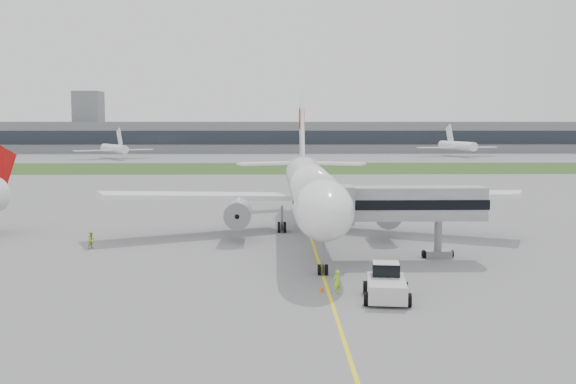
{
  "coord_description": "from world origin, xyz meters",
  "views": [
    {
      "loc": [
        -4.04,
        -67.89,
        12.58
      ],
      "look_at": [
        -2.58,
        2.0,
        5.25
      ],
      "focal_mm": 40.0,
      "sensor_mm": 36.0,
      "label": 1
    }
  ],
  "objects_px": {
    "jet_bridge": "(398,204)",
    "ground_crew_near": "(337,282)",
    "airliner": "(310,186)",
    "pushback_tug": "(386,283)"
  },
  "relations": [
    {
      "from": "jet_bridge",
      "to": "ground_crew_near",
      "type": "bearing_deg",
      "value": -119.26
    },
    {
      "from": "airliner",
      "to": "pushback_tug",
      "type": "relative_size",
      "value": 10.49
    },
    {
      "from": "pushback_tug",
      "to": "jet_bridge",
      "type": "height_order",
      "value": "jet_bridge"
    },
    {
      "from": "ground_crew_near",
      "to": "airliner",
      "type": "bearing_deg",
      "value": -122.85
    },
    {
      "from": "pushback_tug",
      "to": "ground_crew_near",
      "type": "bearing_deg",
      "value": 164.01
    },
    {
      "from": "pushback_tug",
      "to": "jet_bridge",
      "type": "relative_size",
      "value": 0.34
    },
    {
      "from": "pushback_tug",
      "to": "ground_crew_near",
      "type": "height_order",
      "value": "pushback_tug"
    },
    {
      "from": "jet_bridge",
      "to": "ground_crew_near",
      "type": "height_order",
      "value": "jet_bridge"
    },
    {
      "from": "pushback_tug",
      "to": "ground_crew_near",
      "type": "distance_m",
      "value": 3.74
    },
    {
      "from": "pushback_tug",
      "to": "jet_bridge",
      "type": "distance_m",
      "value": 14.74
    }
  ]
}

